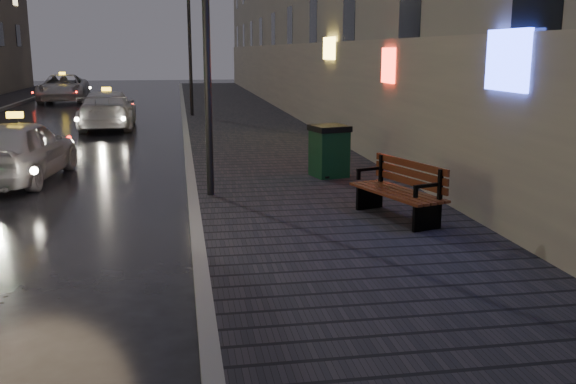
# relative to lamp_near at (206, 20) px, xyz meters

# --- Properties ---
(ground) EXTENTS (120.00, 120.00, 0.00)m
(ground) POSITION_rel_lamp_near_xyz_m (-1.85, -6.00, -3.49)
(ground) COLOR black
(ground) RESTS_ON ground
(sidewalk) EXTENTS (4.60, 58.00, 0.15)m
(sidewalk) POSITION_rel_lamp_near_xyz_m (2.05, 15.00, -3.41)
(sidewalk) COLOR black
(sidewalk) RESTS_ON ground
(curb) EXTENTS (0.20, 58.00, 0.15)m
(curb) POSITION_rel_lamp_near_xyz_m (-0.35, 15.00, -3.41)
(curb) COLOR slate
(curb) RESTS_ON ground
(lamp_near) EXTENTS (0.36, 0.36, 5.28)m
(lamp_near) POSITION_rel_lamp_near_xyz_m (0.00, 0.00, 0.00)
(lamp_near) COLOR black
(lamp_near) RESTS_ON sidewalk
(lamp_far) EXTENTS (0.36, 0.36, 5.28)m
(lamp_far) POSITION_rel_lamp_near_xyz_m (0.00, 16.00, 0.00)
(lamp_far) COLOR black
(lamp_far) RESTS_ON sidewalk
(bench) EXTENTS (1.21, 2.03, 0.98)m
(bench) POSITION_rel_lamp_near_xyz_m (3.08, -2.38, -2.85)
(bench) COLOR black
(bench) RESTS_ON sidewalk
(trash_bin) EXTENTS (0.91, 0.91, 1.16)m
(trash_bin) POSITION_rel_lamp_near_xyz_m (2.74, 1.44, -2.75)
(trash_bin) COLOR #0D311B
(trash_bin) RESTS_ON sidewalk
(taxi_near) EXTENTS (2.25, 4.44, 1.45)m
(taxi_near) POSITION_rel_lamp_near_xyz_m (-4.21, 2.81, -2.76)
(taxi_near) COLOR #B9B9C0
(taxi_near) RESTS_ON ground
(taxi_mid) EXTENTS (2.13, 4.98, 1.43)m
(taxi_mid) POSITION_rel_lamp_near_xyz_m (-3.25, 12.91, -2.77)
(taxi_mid) COLOR silver
(taxi_mid) RESTS_ON ground
(taxi_far) EXTENTS (2.86, 5.72, 1.55)m
(taxi_far) POSITION_rel_lamp_near_xyz_m (-7.19, 27.13, -2.71)
(taxi_far) COLOR silver
(taxi_far) RESTS_ON ground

